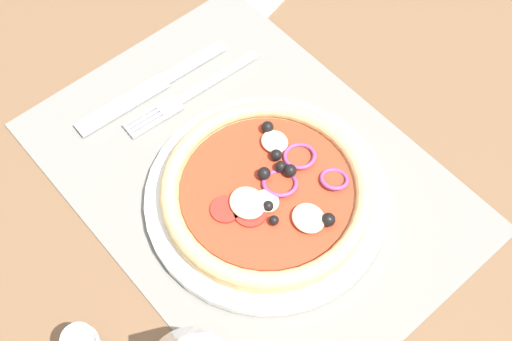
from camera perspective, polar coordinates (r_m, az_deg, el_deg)
name	(u,v)px	position (r cm, az deg, el deg)	size (l,w,h in cm)	color
ground_plane	(250,181)	(71.95, -0.56, -0.95)	(190.00, 140.00, 2.40)	brown
placemat	(249,175)	(70.74, -0.57, -0.38)	(46.07, 33.05, 0.40)	slate
plate	(266,198)	(68.55, 0.90, -2.35)	(25.21, 25.21, 1.05)	silver
pizza	(267,190)	(67.13, 0.97, -1.69)	(21.66, 21.66, 2.70)	tan
fork	(186,96)	(76.53, -6.04, 6.38)	(2.46, 18.05, 0.44)	silver
knife	(152,87)	(77.81, -9.00, 7.09)	(2.50, 20.05, 0.62)	silver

